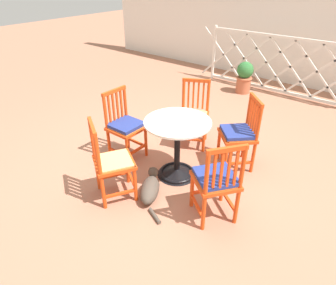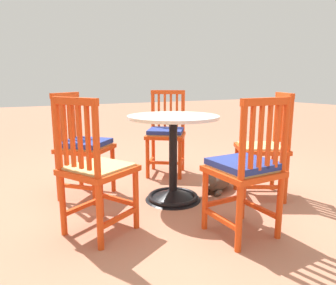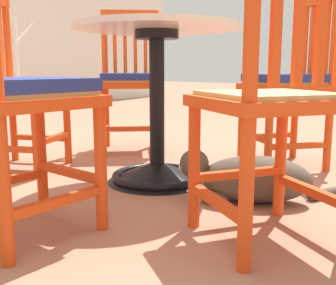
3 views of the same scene
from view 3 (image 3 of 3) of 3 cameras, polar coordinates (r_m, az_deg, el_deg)
ground_plane at (r=1.93m, az=-4.79°, el=-5.97°), size 24.00×24.00×0.00m
cafe_table at (r=1.95m, az=-1.51°, el=2.78°), size 0.76×0.76×0.73m
orange_chair_by_planter at (r=2.37m, az=16.16°, el=7.62°), size 0.56×0.56×0.91m
orange_chair_tucked_in at (r=2.71m, az=-5.15°, el=8.24°), size 0.57×0.57×0.91m
orange_chair_facing_out at (r=2.34m, az=-20.10°, el=7.06°), size 0.54×0.54×0.91m
orange_chair_near_fence at (r=1.38m, az=-20.24°, el=5.88°), size 0.40×0.40×0.91m
orange_chair_at_corner at (r=1.27m, az=14.41°, el=5.29°), size 0.55×0.55×0.91m
tabby_cat at (r=1.71m, az=10.72°, el=-4.89°), size 0.56×0.55×0.23m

